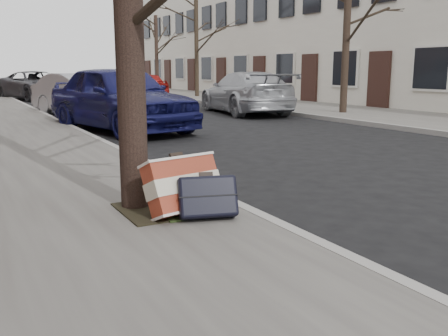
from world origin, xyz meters
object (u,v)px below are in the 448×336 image
suitcase_red (183,186)px  suitcase_navy (207,197)px  car_near_mid (82,95)px  car_near_front (120,98)px

suitcase_red → suitcase_navy: suitcase_red is taller
car_near_mid → suitcase_red: bearing=-117.4°
car_near_front → car_near_mid: 4.43m
suitcase_red → car_near_mid: (1.81, 12.08, 0.27)m
car_near_front → car_near_mid: (0.09, 4.43, -0.13)m
suitcase_red → car_near_front: car_near_front is taller
suitcase_navy → car_near_front: size_ratio=0.11×
suitcase_red → car_near_mid: 12.21m
car_near_front → suitcase_navy: bearing=-113.9°
suitcase_red → car_near_mid: size_ratio=0.18×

